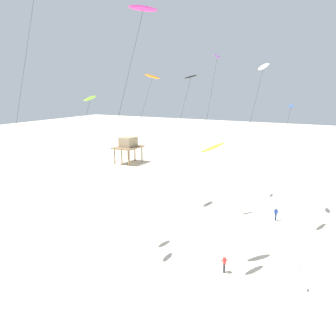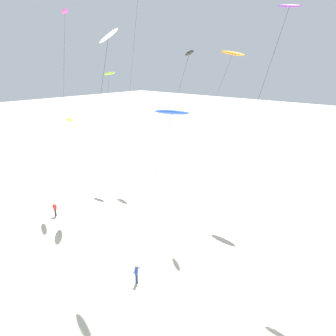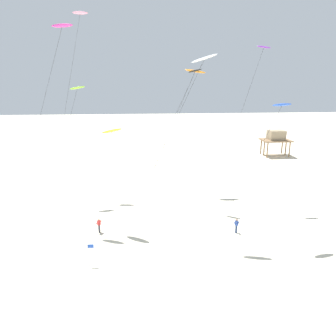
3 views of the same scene
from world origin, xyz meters
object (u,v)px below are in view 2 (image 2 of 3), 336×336
at_px(kite_yellow, 69,121).
at_px(kite_blue, 171,115).
at_px(kite_white, 108,40).
at_px(kite_black, 188,59).
at_px(kite_purple, 286,15).
at_px(kite_orange, 232,54).
at_px(kite_magenta, 65,15).
at_px(kite_flyer_middle, 55,209).
at_px(kite_flyer_nearest, 136,274).
at_px(kite_lime, 109,75).

bearing_deg(kite_yellow, kite_blue, -12.02).
bearing_deg(kite_white, kite_black, 86.83).
bearing_deg(kite_yellow, kite_purple, 20.31).
bearing_deg(kite_orange, kite_black, -101.83).
bearing_deg(kite_magenta, kite_yellow, -36.76).
bearing_deg(kite_black, kite_flyer_middle, -142.26).
distance_m(kite_orange, kite_flyer_nearest, 23.71).
relative_size(kite_black, kite_purple, 0.86).
distance_m(kite_orange, kite_purple, 10.06).
distance_m(kite_black, kite_flyer_middle, 22.06).
relative_size(kite_magenta, kite_flyer_nearest, 13.54).
height_order(kite_orange, kite_magenta, kite_magenta).
bearing_deg(kite_white, kite_purple, 43.22).
distance_m(kite_blue, kite_purple, 12.50).
relative_size(kite_blue, kite_yellow, 1.23).
bearing_deg(kite_blue, kite_flyer_nearest, 176.96).
relative_size(kite_black, kite_white, 0.94).
bearing_deg(kite_lime, kite_blue, -30.64).
bearing_deg(kite_flyer_middle, kite_blue, -4.89).
bearing_deg(kite_white, kite_orange, 83.29).
bearing_deg(kite_white, kite_lime, 142.27).
bearing_deg(kite_purple, kite_orange, 141.95).
height_order(kite_yellow, kite_flyer_nearest, kite_yellow).
bearing_deg(kite_black, kite_flyer_nearest, -71.68).
relative_size(kite_lime, kite_purple, 0.76).
distance_m(kite_black, kite_purple, 9.42).
bearing_deg(kite_lime, kite_flyer_nearest, -34.97).
bearing_deg(kite_yellow, kite_white, -10.67).
distance_m(kite_magenta, kite_flyer_nearest, 29.36).
relative_size(kite_yellow, kite_flyer_nearest, 6.99).
relative_size(kite_orange, kite_white, 0.95).
height_order(kite_yellow, kite_white, kite_white).
bearing_deg(kite_yellow, kite_flyer_nearest, -14.41).
height_order(kite_white, kite_magenta, kite_magenta).
xyz_separation_m(kite_yellow, kite_flyer_middle, (-1.68, -2.07, -10.17)).
height_order(kite_orange, kite_purple, kite_purple).
height_order(kite_orange, kite_flyer_nearest, kite_orange).
height_order(kite_black, kite_flyer_middle, kite_black).
height_order(kite_purple, kite_magenta, kite_magenta).
bearing_deg(kite_orange, kite_yellow, -131.03).
xyz_separation_m(kite_lime, kite_yellow, (5.23, -9.69, -4.21)).
bearing_deg(kite_magenta, kite_flyer_middle, -58.88).
xyz_separation_m(kite_lime, kite_purple, (24.32, -2.62, 4.78)).
bearing_deg(kite_lime, kite_magenta, -91.03).
distance_m(kite_white, kite_purple, 13.08).
height_order(kite_lime, kite_yellow, kite_lime).
relative_size(kite_magenta, kite_flyer_middle, 13.54).
distance_m(kite_blue, kite_orange, 18.22).
bearing_deg(kite_flyer_middle, kite_black, 37.74).
xyz_separation_m(kite_blue, kite_orange, (-5.99, 16.80, 3.74)).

